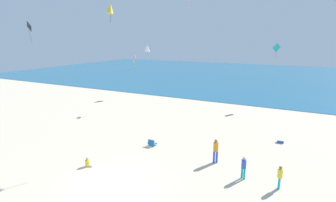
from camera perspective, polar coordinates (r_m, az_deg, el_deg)
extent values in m
plane|color=beige|center=(24.53, 2.94, -7.19)|extent=(120.00, 120.00, 0.00)
cube|color=#236084|center=(65.83, 18.62, 5.21)|extent=(120.00, 60.00, 0.05)
cube|color=#2370B2|center=(22.04, -3.30, -9.22)|extent=(0.64, 0.56, 0.03)
cube|color=#2370B2|center=(21.76, -3.73, -8.96)|extent=(0.61, 0.21, 0.41)
cylinder|color=#B7B7BC|center=(22.34, -3.71, -9.11)|extent=(0.02, 0.02, 0.15)
cylinder|color=#B7B7BC|center=(22.03, -2.42, -9.43)|extent=(0.02, 0.02, 0.15)
cube|color=#2D56B7|center=(24.48, 23.26, -8.08)|extent=(0.54, 0.40, 0.22)
cube|color=white|center=(24.44, 23.28, -7.80)|extent=(0.55, 0.42, 0.04)
cylinder|color=#19ADB2|center=(17.78, 15.78, -14.80)|extent=(0.13, 0.13, 0.74)
cylinder|color=#19ADB2|center=(17.71, 16.27, -14.95)|extent=(0.13, 0.13, 0.74)
cylinder|color=blue|center=(17.45, 16.16, -13.00)|extent=(0.37, 0.37, 0.55)
sphere|color=beige|center=(17.29, 16.24, -11.90)|extent=(0.20, 0.20, 0.20)
cylinder|color=#19ADB2|center=(17.46, 23.04, -15.99)|extent=(0.13, 0.13, 0.72)
cylinder|color=#19ADB2|center=(17.31, 22.97, -16.24)|extent=(0.13, 0.13, 0.72)
cylinder|color=yellow|center=(17.09, 23.20, -14.26)|extent=(0.30, 0.30, 0.54)
sphere|color=#A87A5B|center=(16.94, 23.32, -13.18)|extent=(0.20, 0.20, 0.20)
cylinder|color=yellow|center=(19.43, -17.08, -12.79)|extent=(0.41, 0.41, 0.47)
sphere|color=tan|center=(19.29, -17.14, -11.93)|extent=(0.19, 0.19, 0.19)
cube|color=white|center=(19.45, -16.50, -13.27)|extent=(0.41, 0.37, 0.14)
cylinder|color=blue|center=(19.33, 10.56, -11.88)|extent=(0.15, 0.15, 0.87)
cylinder|color=blue|center=(19.34, 9.96, -11.85)|extent=(0.15, 0.15, 0.87)
cylinder|color=orange|center=(19.02, 10.36, -9.78)|extent=(0.43, 0.43, 0.65)
sphere|color=#A87A5B|center=(18.86, 10.41, -8.56)|extent=(0.24, 0.24, 0.24)
cube|color=black|center=(22.86, -27.95, 14.13)|extent=(0.73, 0.26, 0.73)
cylinder|color=purple|center=(22.84, -27.76, 12.38)|extent=(0.03, 0.20, 0.85)
cube|color=pink|center=(32.98, -7.30, 9.22)|extent=(0.61, 0.63, 0.79)
cylinder|color=yellow|center=(33.04, -7.27, 8.01)|extent=(0.04, 0.04, 0.80)
cone|color=yellow|center=(31.46, -12.45, 19.04)|extent=(1.31, 1.29, 1.14)
cylinder|color=black|center=(31.38, -12.36, 17.31)|extent=(0.15, 0.13, 1.05)
cylinder|color=pink|center=(22.80, 4.35, 20.96)|extent=(0.21, 0.12, 1.17)
cube|color=#1EADAD|center=(37.26, 22.54, 10.66)|extent=(0.94, 0.75, 1.12)
cylinder|color=red|center=(37.30, 22.42, 9.31)|extent=(0.07, 0.13, 0.93)
cone|color=white|center=(40.93, -4.54, 11.42)|extent=(1.35, 1.40, 1.23)
cylinder|color=orange|center=(40.96, -4.52, 10.35)|extent=(0.11, 0.12, 0.70)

